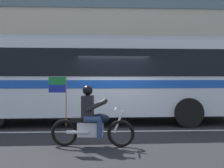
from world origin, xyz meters
name	(u,v)px	position (x,y,z in m)	size (l,w,h in m)	color
ground_plane	(114,128)	(0.00, 0.00, 0.00)	(60.00, 60.00, 0.00)	black
sidewalk_curb	(109,109)	(0.00, 5.10, 0.07)	(28.00, 3.80, 0.15)	#A39E93
lane_center_stripe	(115,131)	(0.00, -0.60, 0.00)	(26.60, 0.14, 0.01)	silver
office_building_facade	(107,29)	(0.00, 7.39, 4.75)	(28.00, 0.89, 9.49)	#B2A893
transit_bus	(98,74)	(-0.58, 1.19, 1.88)	(11.71, 2.83, 3.22)	silver
motorcycle_with_rider	(91,121)	(-0.73, -2.52, 0.67)	(2.19, 0.66, 1.78)	black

